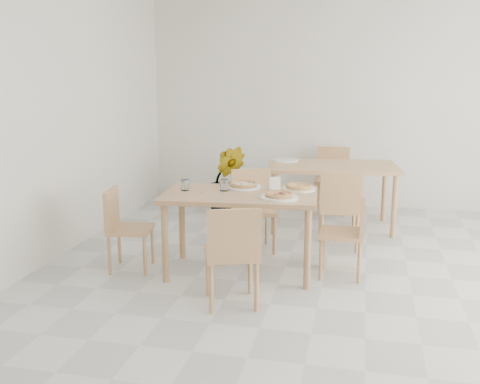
% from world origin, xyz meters
% --- Properties ---
extents(main_table, '(1.44, 0.90, 0.75)m').
position_xyz_m(main_table, '(-1.14, 0.65, 0.66)').
color(main_table, tan).
rests_on(main_table, ground).
extents(chair_south, '(0.52, 0.52, 0.83)m').
position_xyz_m(chair_south, '(-1.03, -0.12, 0.48)').
color(chair_south, tan).
rests_on(chair_south, ground).
extents(chair_north, '(0.53, 0.53, 0.82)m').
position_xyz_m(chair_north, '(-1.17, 1.38, 0.48)').
color(chair_north, tan).
rests_on(chair_north, ground).
extents(chair_west, '(0.43, 0.43, 0.77)m').
position_xyz_m(chair_west, '(-2.22, 0.49, 0.44)').
color(chair_west, tan).
rests_on(chair_west, ground).
extents(chair_east, '(0.39, 0.39, 0.78)m').
position_xyz_m(chair_east, '(-0.16, 0.77, 0.45)').
color(chair_east, tan).
rests_on(chair_east, ground).
extents(plate_margherita, '(0.30, 0.30, 0.02)m').
position_xyz_m(plate_margherita, '(-0.64, 0.89, 0.76)').
color(plate_margherita, white).
rests_on(plate_margherita, main_table).
extents(plate_mushroom, '(0.34, 0.34, 0.02)m').
position_xyz_m(plate_mushroom, '(-1.16, 0.88, 0.76)').
color(plate_mushroom, white).
rests_on(plate_mushroom, main_table).
extents(plate_pepperoni, '(0.33, 0.33, 0.02)m').
position_xyz_m(plate_pepperoni, '(-0.77, 0.52, 0.76)').
color(plate_pepperoni, white).
rests_on(plate_pepperoni, main_table).
extents(pizza_margherita, '(0.32, 0.32, 0.03)m').
position_xyz_m(pizza_margherita, '(-0.64, 0.89, 0.78)').
color(pizza_margherita, tan).
rests_on(pizza_margherita, plate_margherita).
extents(pizza_mushroom, '(0.30, 0.30, 0.03)m').
position_xyz_m(pizza_mushroom, '(-1.16, 0.88, 0.78)').
color(pizza_mushroom, tan).
rests_on(pizza_mushroom, plate_mushroom).
extents(pizza_pepperoni, '(0.28, 0.28, 0.03)m').
position_xyz_m(pizza_pepperoni, '(-0.77, 0.52, 0.78)').
color(pizza_pepperoni, tan).
rests_on(pizza_pepperoni, plate_pepperoni).
extents(tumbler_a, '(0.08, 0.08, 0.10)m').
position_xyz_m(tumbler_a, '(-1.66, 0.65, 0.80)').
color(tumbler_a, white).
rests_on(tumbler_a, main_table).
extents(tumbler_b, '(0.08, 0.08, 0.11)m').
position_xyz_m(tumbler_b, '(-1.30, 0.71, 0.80)').
color(tumbler_b, white).
rests_on(tumbler_b, main_table).
extents(napkin_holder, '(0.12, 0.08, 0.12)m').
position_xyz_m(napkin_holder, '(-0.85, 0.82, 0.81)').
color(napkin_holder, silver).
rests_on(napkin_holder, main_table).
extents(fork_a, '(0.04, 0.20, 0.01)m').
position_xyz_m(fork_a, '(-1.46, 0.59, 0.75)').
color(fork_a, silver).
rests_on(fork_a, main_table).
extents(fork_b, '(0.03, 0.18, 0.01)m').
position_xyz_m(fork_b, '(-1.69, 0.83, 0.75)').
color(fork_b, silver).
rests_on(fork_b, main_table).
extents(second_table, '(1.56, 1.02, 0.75)m').
position_xyz_m(second_table, '(-0.42, 2.34, 0.67)').
color(second_table, tan).
rests_on(second_table, ground).
extents(chair_back_s, '(0.46, 0.46, 0.83)m').
position_xyz_m(chair_back_s, '(-0.29, 1.51, 0.48)').
color(chair_back_s, tan).
rests_on(chair_back_s, ground).
extents(chair_back_n, '(0.42, 0.42, 0.84)m').
position_xyz_m(chair_back_n, '(-0.47, 3.12, 0.49)').
color(chair_back_n, tan).
rests_on(chair_back_n, ground).
extents(plate_empty, '(0.32, 0.32, 0.02)m').
position_xyz_m(plate_empty, '(-1.00, 2.49, 0.76)').
color(plate_empty, white).
rests_on(plate_empty, second_table).
extents(potted_plant, '(0.57, 0.49, 0.89)m').
position_xyz_m(potted_plant, '(-1.78, 2.66, 0.45)').
color(potted_plant, '#2A661E').
rests_on(potted_plant, ground).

